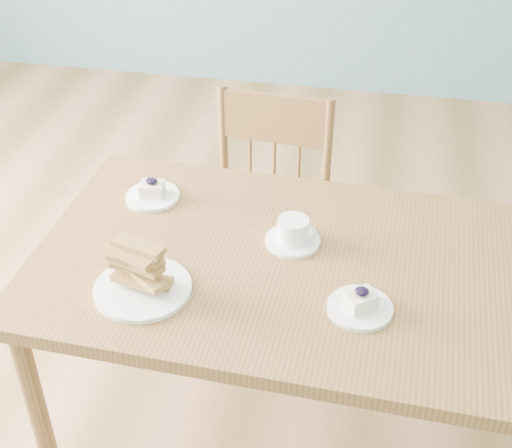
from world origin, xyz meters
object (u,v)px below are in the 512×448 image
(dining_chair, at_px, (264,223))
(cheesecake_plate_far, at_px, (153,193))
(coffee_cup, at_px, (293,233))
(biscotti_plate, at_px, (141,275))
(dining_table, at_px, (304,285))
(cheesecake_plate_near, at_px, (360,305))

(dining_chair, relative_size, cheesecake_plate_far, 5.72)
(dining_chair, relative_size, coffee_cup, 6.08)
(dining_chair, bearing_deg, biscotti_plate, -98.13)
(cheesecake_plate_far, bearing_deg, dining_table, -24.17)
(dining_chair, bearing_deg, cheesecake_plate_far, -123.26)
(cheesecake_plate_far, relative_size, biscotti_plate, 0.65)
(cheesecake_plate_near, xyz_separation_m, cheesecake_plate_far, (-0.61, 0.35, -0.00))
(cheesecake_plate_far, distance_m, biscotti_plate, 0.40)
(cheesecake_plate_far, xyz_separation_m, coffee_cup, (0.42, -0.13, 0.01))
(dining_table, relative_size, cheesecake_plate_near, 9.18)
(cheesecake_plate_near, height_order, cheesecake_plate_far, same)
(dining_chair, height_order, biscotti_plate, biscotti_plate)
(cheesecake_plate_near, bearing_deg, dining_chair, 117.03)
(cheesecake_plate_near, xyz_separation_m, coffee_cup, (-0.19, 0.22, 0.01))
(cheesecake_plate_near, relative_size, biscotti_plate, 0.65)
(dining_table, bearing_deg, cheesecake_plate_far, 157.95)
(dining_table, xyz_separation_m, dining_chair, (-0.20, 0.54, -0.22))
(dining_table, height_order, biscotti_plate, biscotti_plate)
(dining_chair, bearing_deg, dining_table, -64.99)
(dining_chair, bearing_deg, cheesecake_plate_near, -58.47)
(dining_chair, height_order, coffee_cup, dining_chair)
(coffee_cup, bearing_deg, dining_chair, 118.17)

